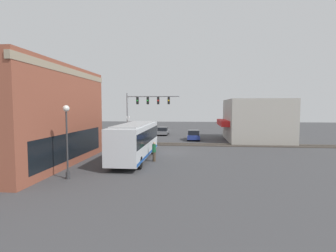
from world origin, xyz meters
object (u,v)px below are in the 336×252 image
(parked_car_grey, at_px, (163,131))
(pedestrian_near_bus, at_px, (154,151))
(crossing_signal, at_px, (128,129))
(streetlamp, at_px, (67,135))
(pedestrian_at_crossing, at_px, (138,140))
(city_bus, at_px, (135,140))
(parked_car_blue, at_px, (194,135))

(parked_car_grey, distance_m, pedestrian_near_bus, 22.71)
(crossing_signal, xyz_separation_m, streetlamp, (-14.14, 0.64, 0.70))
(pedestrian_at_crossing, bearing_deg, streetlamp, 172.82)
(streetlamp, distance_m, pedestrian_near_bus, 8.33)
(crossing_signal, bearing_deg, city_bus, -160.82)
(parked_car_blue, distance_m, pedestrian_near_bus, 16.28)
(parked_car_blue, relative_size, pedestrian_near_bus, 2.48)
(pedestrian_at_crossing, bearing_deg, crossing_signal, 102.56)
(parked_car_blue, xyz_separation_m, pedestrian_at_crossing, (-7.82, 6.75, 0.20))
(parked_car_blue, bearing_deg, pedestrian_at_crossing, 139.21)
(city_bus, distance_m, parked_car_blue, 16.29)
(parked_car_blue, bearing_deg, parked_car_grey, 38.65)
(parked_car_blue, height_order, parked_car_grey, parked_car_blue)
(parked_car_blue, bearing_deg, crossing_signal, 135.59)
(streetlamp, xyz_separation_m, pedestrian_near_bus, (6.34, -4.99, -2.10))
(streetlamp, height_order, pedestrian_near_bus, streetlamp)
(city_bus, distance_m, crossing_signal, 7.68)
(parked_car_grey, bearing_deg, streetlamp, 173.77)
(city_bus, height_order, streetlamp, streetlamp)
(parked_car_grey, xyz_separation_m, pedestrian_near_bus, (-22.64, -1.83, 0.25))
(city_bus, height_order, parked_car_blue, city_bus)
(streetlamp, height_order, parked_car_blue, streetlamp)
(streetlamp, distance_m, pedestrian_at_crossing, 14.67)
(parked_car_grey, bearing_deg, pedestrian_at_crossing, 174.72)
(crossing_signal, xyz_separation_m, pedestrian_near_bus, (-7.80, -4.35, -1.39))
(parked_car_blue, relative_size, pedestrian_at_crossing, 2.50)
(streetlamp, bearing_deg, pedestrian_at_crossing, -7.18)
(city_bus, xyz_separation_m, pedestrian_near_bus, (-0.57, -1.83, -0.96))
(city_bus, xyz_separation_m, crossing_signal, (7.24, 2.52, 0.43))
(crossing_signal, distance_m, pedestrian_at_crossing, 1.84)
(city_bus, bearing_deg, pedestrian_near_bus, -107.16)
(city_bus, xyz_separation_m, parked_car_grey, (22.07, -0.00, -1.21))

